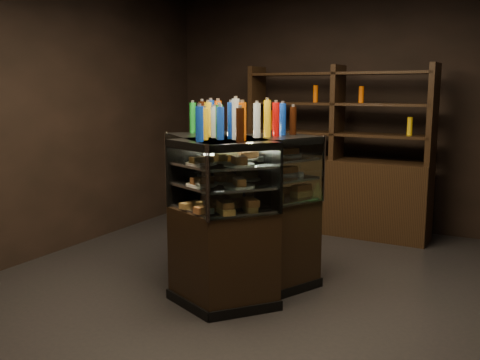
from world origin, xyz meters
TOP-DOWN VIEW (x-y plane):
  - ground at (0.00, 0.00)m, footprint 5.00×5.00m
  - room_shell at (0.00, 0.00)m, footprint 5.02×5.02m
  - display_case at (-0.28, -0.24)m, footprint 1.44×1.37m
  - food_display at (-0.28, -0.25)m, footprint 1.05×1.11m
  - bottles_top at (-0.28, -0.24)m, footprint 0.89×0.97m
  - back_shelving at (-0.11, 2.05)m, footprint 2.24×0.52m

SIDE VIEW (x-z plane):
  - ground at x=0.00m, z-range 0.00..0.00m
  - display_case at x=-0.28m, z-range -0.22..1.12m
  - back_shelving at x=-0.11m, z-range -0.39..1.61m
  - food_display at x=-0.28m, z-range 0.83..1.25m
  - bottles_top at x=-0.28m, z-range 1.32..1.62m
  - room_shell at x=0.00m, z-range 0.44..3.45m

